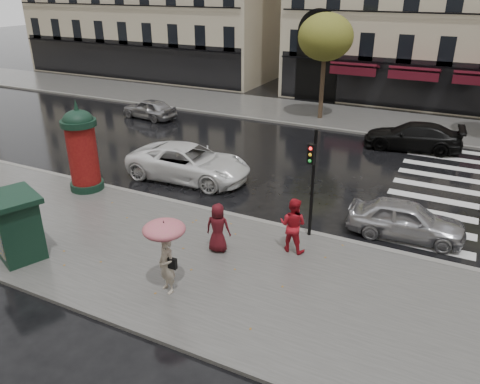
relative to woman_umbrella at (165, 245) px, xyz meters
The scene contains 17 objects.
ground 2.71m from the woman_umbrella, 85.71° to the left, with size 160.00×160.00×0.00m, color black.
near_sidewalk 2.29m from the woman_umbrella, 84.43° to the left, with size 90.00×7.00×0.12m, color #474744.
far_sidewalk 21.21m from the woman_umbrella, 89.56° to the left, with size 90.00×6.00×0.12m, color #474744.
near_kerb 5.39m from the woman_umbrella, 88.21° to the left, with size 90.00×0.25×0.14m, color slate.
far_kerb 18.22m from the woman_umbrella, 89.49° to the left, with size 90.00×0.25×0.14m, color slate.
zebra_crossing 13.37m from the woman_umbrella, 62.34° to the left, with size 3.60×11.75×0.01m, color silver.
tree_far_left 20.55m from the woman_umbrella, 95.21° to the left, with size 3.40×3.40×6.64m.
woman_umbrella is the anchor object (origin of this frame).
woman_red 4.45m from the woman_umbrella, 57.10° to the left, with size 0.91×0.71×1.88m, color #B41622.
man_burgundy 2.69m from the woman_umbrella, 85.21° to the left, with size 0.83×0.54×1.69m, color #480E14.
morris_column 8.64m from the woman_umbrella, 148.14° to the left, with size 1.45×1.45×3.90m.
traffic_light 5.58m from the woman_umbrella, 62.21° to the left, with size 0.27×0.37×3.85m.
newsstand 5.43m from the woman_umbrella, behind, with size 2.23×2.07×2.15m.
car_silver 8.65m from the woman_umbrella, 49.50° to the left, with size 1.61×3.99×1.36m, color #B3B3B8.
car_white 8.77m from the woman_umbrella, 118.11° to the left, with size 2.61×5.67×1.57m, color white.
car_black 17.19m from the woman_umbrella, 75.06° to the left, with size 2.04×5.03×1.46m, color black.
car_far_silver 19.54m from the woman_umbrella, 128.00° to the left, with size 1.55×3.85×1.31m, color #9B9BA0.
Camera 1 is at (6.68, -11.26, 8.30)m, focal length 35.00 mm.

